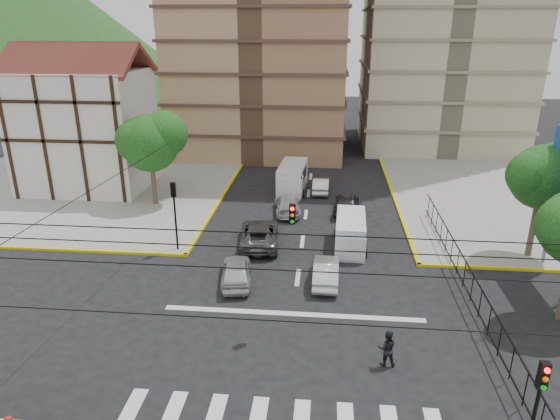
# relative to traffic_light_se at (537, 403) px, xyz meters

# --- Properties ---
(ground) EXTENTS (160.00, 160.00, 0.00)m
(ground) POSITION_rel_traffic_light_se_xyz_m (-7.80, 7.80, -3.11)
(ground) COLOR black
(ground) RESTS_ON ground
(sidewalk_nw) EXTENTS (26.00, 26.00, 0.15)m
(sidewalk_nw) POSITION_rel_traffic_light_se_xyz_m (-27.80, 27.80, -3.04)
(sidewalk_nw) COLOR gray
(sidewalk_nw) RESTS_ON ground
(sidewalk_ne) EXTENTS (26.00, 26.00, 0.15)m
(sidewalk_ne) POSITION_rel_traffic_light_se_xyz_m (12.20, 27.80, -3.04)
(sidewalk_ne) COLOR gray
(sidewalk_ne) RESTS_ON ground
(stop_line) EXTENTS (13.00, 0.40, 0.01)m
(stop_line) POSITION_rel_traffic_light_se_xyz_m (-7.80, 9.00, -3.11)
(stop_line) COLOR silver
(stop_line) RESTS_ON ground
(tudor_building) EXTENTS (10.80, 8.05, 12.23)m
(tudor_building) POSITION_rel_traffic_light_se_xyz_m (-26.80, 27.80, 2.14)
(tudor_building) COLOR silver
(tudor_building) RESTS_ON ground
(distant_hill) EXTENTS (70.00, 70.00, 28.00)m
(distant_hill) POSITION_rel_traffic_light_se_xyz_m (-62.80, 77.80, 10.89)
(distant_hill) COLOR #1F4818
(distant_hill) RESTS_ON ground
(park_fence) EXTENTS (0.10, 22.50, 1.66)m
(park_fence) POSITION_rel_traffic_light_se_xyz_m (1.20, 12.30, -3.11)
(park_fence) COLOR black
(park_fence) RESTS_ON ground
(tree_park_c) EXTENTS (4.65, 3.80, 7.25)m
(tree_park_c) POSITION_rel_traffic_light_se_xyz_m (6.29, 16.81, 2.22)
(tree_park_c) COLOR #473828
(tree_park_c) RESTS_ON ground
(tree_tudor) EXTENTS (5.39, 4.40, 7.43)m
(tree_tudor) POSITION_rel_traffic_light_se_xyz_m (-19.70, 23.81, 2.11)
(tree_tudor) COLOR #473828
(tree_tudor) RESTS_ON ground
(traffic_light_se) EXTENTS (0.28, 0.22, 4.40)m
(traffic_light_se) POSITION_rel_traffic_light_se_xyz_m (0.00, 0.00, 0.00)
(traffic_light_se) COLOR black
(traffic_light_se) RESTS_ON ground
(traffic_light_nw) EXTENTS (0.28, 0.22, 4.40)m
(traffic_light_nw) POSITION_rel_traffic_light_se_xyz_m (-15.60, 15.60, 0.00)
(traffic_light_nw) COLOR black
(traffic_light_nw) RESTS_ON ground
(traffic_light_hanging) EXTENTS (18.00, 9.12, 0.92)m
(traffic_light_hanging) POSITION_rel_traffic_light_se_xyz_m (-7.80, 5.76, 2.79)
(traffic_light_hanging) COLOR black
(traffic_light_hanging) RESTS_ON ground
(van_right_lane) EXTENTS (1.99, 4.68, 2.08)m
(van_right_lane) POSITION_rel_traffic_light_se_xyz_m (-4.72, 16.95, -2.10)
(van_right_lane) COLOR silver
(van_right_lane) RESTS_ON ground
(van_left_lane) EXTENTS (2.37, 5.34, 2.35)m
(van_left_lane) POSITION_rel_traffic_light_se_xyz_m (-9.23, 28.09, -1.97)
(van_left_lane) COLOR silver
(van_left_lane) RESTS_ON ground
(car_silver_front_left) EXTENTS (2.28, 4.29, 1.39)m
(car_silver_front_left) POSITION_rel_traffic_light_se_xyz_m (-11.19, 11.95, -2.42)
(car_silver_front_left) COLOR silver
(car_silver_front_left) RESTS_ON ground
(car_white_front_right) EXTENTS (1.44, 3.98, 1.31)m
(car_white_front_right) POSITION_rel_traffic_light_se_xyz_m (-6.22, 12.46, -2.46)
(car_white_front_right) COLOR silver
(car_white_front_right) RESTS_ON ground
(car_grey_mid_left) EXTENTS (2.93, 5.46, 1.46)m
(car_grey_mid_left) POSITION_rel_traffic_light_se_xyz_m (-10.59, 17.12, -2.38)
(car_grey_mid_left) COLOR #53565B
(car_grey_mid_left) RESTS_ON ground
(car_silver_rear_left) EXTENTS (2.37, 4.67, 1.30)m
(car_silver_rear_left) POSITION_rel_traffic_light_se_xyz_m (-9.22, 23.08, -2.46)
(car_silver_rear_left) COLOR silver
(car_silver_rear_left) RESTS_ON ground
(car_darkgrey_mid_right) EXTENTS (2.15, 4.56, 1.51)m
(car_darkgrey_mid_right) POSITION_rel_traffic_light_se_xyz_m (-4.75, 23.58, -2.36)
(car_darkgrey_mid_right) COLOR #262629
(car_darkgrey_mid_right) RESTS_ON ground
(car_white_rear_right) EXTENTS (1.41, 3.90, 1.28)m
(car_white_rear_right) POSITION_rel_traffic_light_se_xyz_m (-6.78, 28.23, -2.47)
(car_white_rear_right) COLOR silver
(car_white_rear_right) RESTS_ON ground
(pedestrian_crosswalk) EXTENTS (0.81, 0.63, 1.64)m
(pedestrian_crosswalk) POSITION_rel_traffic_light_se_xyz_m (-3.62, 5.45, -2.29)
(pedestrian_crosswalk) COLOR black
(pedestrian_crosswalk) RESTS_ON ground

